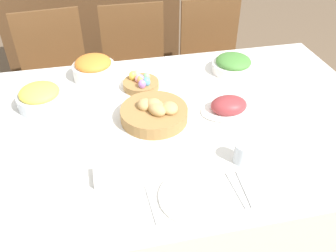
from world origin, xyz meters
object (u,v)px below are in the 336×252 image
at_px(chair_far_right, 214,64).
at_px(bread_basket, 155,112).
at_px(knife, 236,190).
at_px(dinner_plate, 195,196).
at_px(sideboard, 94,29).
at_px(egg_basket, 141,83).
at_px(carrot_bowl, 94,68).
at_px(chair_far_left, 57,80).
at_px(pineapple_bowl, 40,97).
at_px(green_salad_bowl, 233,64).
at_px(drinking_cup, 243,153).
at_px(butter_dish, 113,175).
at_px(ham_platter, 229,106).
at_px(spoon, 244,189).
at_px(fork, 152,204).
at_px(chair_far_center, 137,72).

height_order(chair_far_right, bread_basket, chair_far_right).
bearing_deg(knife, dinner_plate, 176.91).
height_order(sideboard, egg_basket, sideboard).
xyz_separation_m(chair_far_right, carrot_bowl, (-0.82, -0.50, 0.32)).
xyz_separation_m(chair_far_left, pineapple_bowl, (0.01, -0.71, 0.32)).
relative_size(green_salad_bowl, drinking_cup, 2.71).
distance_m(dinner_plate, drinking_cup, 0.26).
bearing_deg(butter_dish, chair_far_right, 57.20).
relative_size(knife, drinking_cup, 2.12).
distance_m(ham_platter, butter_dish, 0.61).
bearing_deg(sideboard, drinking_cup, -76.82).
bearing_deg(spoon, ham_platter, 80.18).
bearing_deg(carrot_bowl, drinking_cup, -56.03).
height_order(chair_far_left, chair_far_right, same).
relative_size(pineapple_bowl, fork, 1.24).
distance_m(spoon, drinking_cup, 0.15).
distance_m(chair_far_left, chair_far_center, 0.53).
bearing_deg(bread_basket, butter_dish, -123.33).
bearing_deg(drinking_cup, carrot_bowl, 123.97).
bearing_deg(chair_far_center, bread_basket, -92.22).
relative_size(chair_far_left, carrot_bowl, 4.34).
xyz_separation_m(chair_far_right, knife, (-0.39, -1.37, 0.27)).
bearing_deg(fork, ham_platter, 43.42).
bearing_deg(spoon, dinner_plate, -176.91).
bearing_deg(chair_far_right, fork, -119.12).
xyz_separation_m(egg_basket, dinner_plate, (0.07, -0.73, -0.02)).
bearing_deg(sideboard, fork, -87.04).
xyz_separation_m(egg_basket, spoon, (0.24, -0.73, -0.03)).
bearing_deg(dinner_plate, sideboard, 96.78).
height_order(chair_far_left, sideboard, sideboard).
relative_size(chair_far_left, dinner_plate, 3.80).
distance_m(egg_basket, ham_platter, 0.44).
height_order(bread_basket, carrot_bowl, carrot_bowl).
bearing_deg(drinking_cup, fork, -159.91).
height_order(green_salad_bowl, butter_dish, green_salad_bowl).
relative_size(spoon, drinking_cup, 2.12).
relative_size(green_salad_bowl, pineapple_bowl, 1.03).
height_order(knife, butter_dish, butter_dish).
relative_size(bread_basket, drinking_cup, 3.65).
height_order(dinner_plate, spoon, dinner_plate).
height_order(egg_basket, knife, egg_basket).
relative_size(sideboard, drinking_cup, 17.45).
height_order(ham_platter, green_salad_bowl, green_salad_bowl).
height_order(chair_far_right, fork, chair_far_right).
distance_m(chair_far_center, egg_basket, 0.72).
bearing_deg(ham_platter, carrot_bowl, 142.48).
distance_m(ham_platter, pineapple_bowl, 0.84).
height_order(bread_basket, pineapple_bowl, pineapple_bowl).
bearing_deg(dinner_plate, chair_far_right, 68.64).
bearing_deg(bread_basket, drinking_cup, -50.20).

